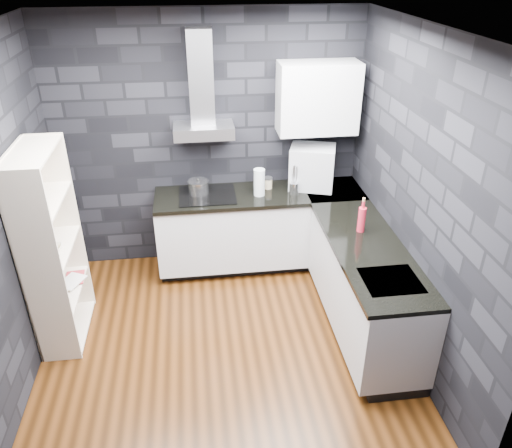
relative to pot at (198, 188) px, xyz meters
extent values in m
plane|color=#45230C|center=(0.14, -1.35, -0.97)|extent=(3.20, 3.20, 0.00)
plane|color=white|center=(0.14, -1.35, 1.73)|extent=(3.20, 3.20, 0.00)
cube|color=black|center=(0.14, 0.27, 0.38)|extent=(3.20, 0.05, 2.70)
cube|color=black|center=(0.14, -2.98, 0.38)|extent=(3.20, 0.05, 2.70)
cube|color=black|center=(1.76, -1.35, 0.38)|extent=(0.05, 3.20, 2.70)
cube|color=black|center=(0.64, -0.01, -0.92)|extent=(2.18, 0.50, 0.10)
cube|color=black|center=(1.48, -1.25, -0.92)|extent=(0.50, 1.78, 0.10)
cube|color=silver|center=(0.64, -0.05, -0.49)|extent=(2.20, 0.60, 0.76)
cube|color=silver|center=(1.44, -1.25, -0.49)|extent=(0.60, 1.80, 0.76)
cube|color=black|center=(0.64, -0.06, -0.09)|extent=(2.20, 0.62, 0.04)
cube|color=black|center=(1.43, -1.25, -0.09)|extent=(0.62, 1.80, 0.04)
cube|color=black|center=(1.44, -0.05, -0.09)|extent=(0.62, 0.62, 0.04)
cube|color=#A6A6AB|center=(0.09, 0.08, 0.59)|extent=(0.60, 0.34, 0.12)
cube|color=#A6A6AB|center=(0.09, 0.15, 1.10)|extent=(0.24, 0.20, 0.90)
cube|color=silver|center=(1.24, 0.07, 0.88)|extent=(0.80, 0.35, 0.70)
cube|color=black|center=(0.09, -0.05, -0.07)|extent=(0.58, 0.50, 0.01)
cube|color=#A6A6AB|center=(1.44, -1.75, -0.08)|extent=(0.44, 0.40, 0.01)
cylinder|color=silver|center=(0.00, 0.00, 0.00)|extent=(0.22, 0.22, 0.12)
cylinder|color=silver|center=(0.63, -0.10, 0.07)|extent=(0.12, 0.12, 0.29)
cylinder|color=#C5B28B|center=(0.74, 0.05, -0.02)|extent=(0.11, 0.11, 0.11)
cylinder|color=silver|center=(0.99, -0.12, -0.01)|extent=(0.11, 0.11, 0.13)
cube|color=#A9ABB1|center=(1.21, 0.03, 0.15)|extent=(0.54, 0.48, 0.46)
cylinder|color=#B71C2F|center=(1.44, -0.98, 0.04)|extent=(0.07, 0.07, 0.23)
cube|color=beige|center=(-1.28, -0.94, -0.07)|extent=(0.56, 0.86, 1.80)
imported|color=silver|center=(-1.28, -1.00, -0.04)|extent=(0.21, 0.21, 0.05)
imported|color=maroon|center=(-1.28, -0.77, -0.40)|extent=(0.17, 0.04, 0.23)
imported|color=#B2B2B2|center=(-1.29, -0.80, -0.38)|extent=(0.17, 0.10, 0.25)
camera|label=1|loc=(-0.02, -4.77, 2.19)|focal=35.00mm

